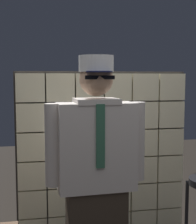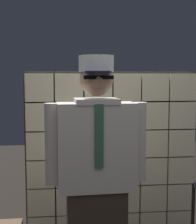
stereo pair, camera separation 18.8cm
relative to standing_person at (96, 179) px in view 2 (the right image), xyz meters
name	(u,v)px [view 2 (the right image)]	position (x,y,z in m)	size (l,w,h in m)	color
glass_block_wall	(112,158)	(0.25, 0.95, -0.09)	(1.65, 0.10, 1.65)	beige
standing_person	(96,179)	(0.00, 0.00, 0.00)	(0.68, 0.29, 1.71)	#382D23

